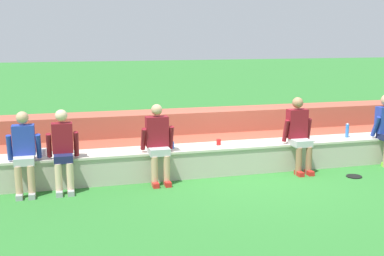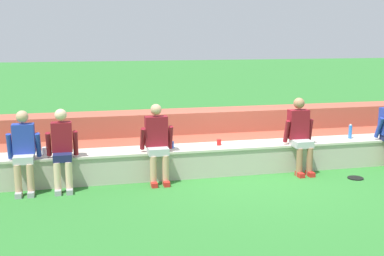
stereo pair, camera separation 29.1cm
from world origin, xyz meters
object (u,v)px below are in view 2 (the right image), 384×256
(frisbee, at_px, (355,178))
(plastic_cup_right_end, at_px, (172,145))
(person_right_of_center, at_px, (300,133))
(water_bottle_near_right, at_px, (350,132))
(person_far_left, at_px, (24,150))
(person_center, at_px, (157,141))
(plastic_cup_middle, at_px, (45,151))
(person_left_of_center, at_px, (62,148))
(plastic_cup_left_end, at_px, (219,142))

(frisbee, bearing_deg, plastic_cup_right_end, 163.67)
(plastic_cup_right_end, bearing_deg, person_right_of_center, -7.78)
(water_bottle_near_right, bearing_deg, person_far_left, -176.76)
(person_center, height_order, plastic_cup_middle, person_center)
(person_far_left, height_order, person_center, person_center)
(plastic_cup_middle, bearing_deg, person_left_of_center, -50.86)
(person_far_left, distance_m, person_right_of_center, 4.78)
(person_far_left, relative_size, plastic_cup_left_end, 12.23)
(water_bottle_near_right, distance_m, plastic_cup_middle, 5.70)
(plastic_cup_left_end, bearing_deg, person_far_left, -173.82)
(person_left_of_center, relative_size, water_bottle_near_right, 4.73)
(person_left_of_center, relative_size, plastic_cup_left_end, 12.30)
(person_right_of_center, bearing_deg, person_far_left, -179.66)
(person_far_left, xyz_separation_m, water_bottle_near_right, (5.99, 0.34, -0.05))
(person_right_of_center, relative_size, water_bottle_near_right, 4.91)
(water_bottle_near_right, height_order, plastic_cup_middle, water_bottle_near_right)
(plastic_cup_right_end, bearing_deg, plastic_cup_middle, 179.40)
(person_left_of_center, bearing_deg, person_center, 1.73)
(water_bottle_near_right, height_order, frisbee, water_bottle_near_right)
(person_right_of_center, xyz_separation_m, water_bottle_near_right, (1.21, 0.31, -0.08))
(person_center, bearing_deg, person_right_of_center, -0.30)
(frisbee, bearing_deg, person_center, 169.87)
(person_right_of_center, height_order, plastic_cup_right_end, person_right_of_center)
(person_far_left, distance_m, plastic_cup_right_end, 2.49)
(person_left_of_center, relative_size, plastic_cup_middle, 10.48)
(plastic_cup_left_end, relative_size, frisbee, 0.39)
(water_bottle_near_right, bearing_deg, plastic_cup_right_end, 179.90)
(water_bottle_near_right, bearing_deg, plastic_cup_left_end, 179.49)
(person_right_of_center, relative_size, plastic_cup_middle, 10.89)
(person_left_of_center, distance_m, plastic_cup_middle, 0.50)
(person_right_of_center, bearing_deg, person_center, 179.70)
(frisbee, bearing_deg, person_far_left, 174.16)
(person_far_left, distance_m, plastic_cup_left_end, 3.37)
(person_center, relative_size, person_right_of_center, 0.98)
(plastic_cup_right_end, bearing_deg, person_center, -135.44)
(person_left_of_center, height_order, person_right_of_center, person_right_of_center)
(person_left_of_center, distance_m, person_right_of_center, 4.19)
(person_far_left, xyz_separation_m, person_center, (2.15, 0.04, 0.02))
(plastic_cup_left_end, bearing_deg, plastic_cup_middle, 179.90)
(person_far_left, relative_size, person_center, 0.98)
(water_bottle_near_right, bearing_deg, plastic_cup_middle, 179.71)
(water_bottle_near_right, relative_size, plastic_cup_left_end, 2.60)
(person_left_of_center, relative_size, person_right_of_center, 0.96)
(person_left_of_center, bearing_deg, plastic_cup_middle, 129.14)
(person_right_of_center, distance_m, plastic_cup_right_end, 2.35)
(person_center, height_order, frisbee, person_center)
(person_center, xyz_separation_m, frisbee, (3.43, -0.61, -0.71))
(person_center, relative_size, plastic_cup_right_end, 11.45)
(plastic_cup_middle, bearing_deg, person_center, -9.90)
(person_center, distance_m, plastic_cup_middle, 1.90)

